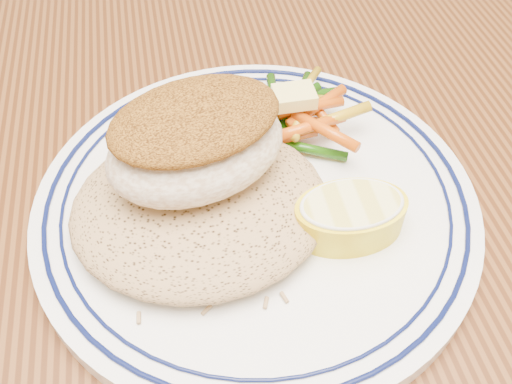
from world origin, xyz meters
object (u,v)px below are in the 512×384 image
(dining_table, at_px, (279,284))
(fish_fillet, at_px, (196,141))
(plate, at_px, (256,203))
(lemon_wedge, at_px, (350,215))
(rice_pilaf, at_px, (200,202))
(vegetable_pile, at_px, (298,117))

(dining_table, height_order, fish_fillet, fish_fillet)
(plate, bearing_deg, lemon_wedge, -36.89)
(rice_pilaf, bearing_deg, vegetable_pile, 40.37)
(plate, bearing_deg, dining_table, 8.69)
(dining_table, height_order, lemon_wedge, lemon_wedge)
(dining_table, xyz_separation_m, lemon_wedge, (0.03, -0.04, 0.13))
(plate, relative_size, rice_pilaf, 1.81)
(rice_pilaf, bearing_deg, dining_table, 13.14)
(dining_table, bearing_deg, fish_fillet, 177.60)
(vegetable_pile, xyz_separation_m, lemon_wedge, (0.01, -0.09, 0.00))
(fish_fillet, height_order, vegetable_pile, fish_fillet)
(rice_pilaf, height_order, vegetable_pile, rice_pilaf)
(lemon_wedge, bearing_deg, dining_table, 126.98)
(dining_table, xyz_separation_m, vegetable_pile, (0.02, 0.05, 0.13))
(plate, xyz_separation_m, lemon_wedge, (0.05, -0.04, 0.02))
(plate, distance_m, vegetable_pile, 0.07)
(lemon_wedge, bearing_deg, rice_pilaf, 162.49)
(fish_fillet, xyz_separation_m, vegetable_pile, (0.07, 0.05, -0.04))
(fish_fillet, bearing_deg, plate, -8.64)
(fish_fillet, height_order, lemon_wedge, fish_fillet)
(dining_table, height_order, plate, plate)
(fish_fillet, relative_size, lemon_wedge, 1.84)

